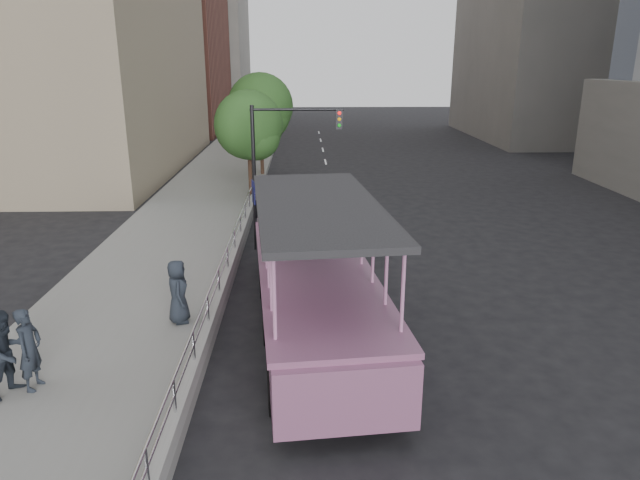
# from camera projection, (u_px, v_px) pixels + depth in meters

# --- Properties ---
(ground) EXTENTS (160.00, 160.00, 0.00)m
(ground) POSITION_uv_depth(u_px,v_px,m) (329.00, 342.00, 15.00)
(ground) COLOR black
(sidewalk) EXTENTS (5.50, 80.00, 0.30)m
(sidewalk) POSITION_uv_depth(u_px,v_px,m) (184.00, 231.00, 24.33)
(sidewalk) COLOR gray
(sidewalk) RESTS_ON ground
(kerb_wall) EXTENTS (0.24, 30.00, 0.36)m
(kerb_wall) POSITION_uv_depth(u_px,v_px,m) (220.00, 297.00, 16.68)
(kerb_wall) COLOR #AEAEA8
(kerb_wall) RESTS_ON sidewalk
(guardrail) EXTENTS (0.07, 22.00, 0.71)m
(guardrail) POSITION_uv_depth(u_px,v_px,m) (218.00, 275.00, 16.48)
(guardrail) COLOR silver
(guardrail) RESTS_ON kerb_wall
(duck_boat) EXTENTS (3.89, 11.70, 3.81)m
(duck_boat) POSITION_uv_depth(u_px,v_px,m) (311.00, 273.00, 15.88)
(duck_boat) COLOR black
(duck_boat) RESTS_ON ground
(car) EXTENTS (3.01, 4.46, 1.41)m
(car) POSITION_uv_depth(u_px,v_px,m) (357.00, 225.00, 23.17)
(car) COLOR white
(car) RESTS_ON ground
(pedestrian_near) EXTENTS (0.51, 0.72, 1.85)m
(pedestrian_near) POSITION_uv_depth(u_px,v_px,m) (30.00, 349.00, 12.10)
(pedestrian_near) COLOR #212831
(pedestrian_near) RESTS_ON sidewalk
(pedestrian_mid) EXTENTS (1.02, 1.13, 1.90)m
(pedestrian_mid) POSITION_uv_depth(u_px,v_px,m) (8.00, 352.00, 11.92)
(pedestrian_mid) COLOR #212831
(pedestrian_mid) RESTS_ON sidewalk
(pedestrian_far) EXTENTS (0.75, 0.97, 1.76)m
(pedestrian_far) POSITION_uv_depth(u_px,v_px,m) (178.00, 291.00, 15.24)
(pedestrian_far) COLOR #212831
(pedestrian_far) RESTS_ON sidewalk
(parking_sign) EXTENTS (0.18, 0.60, 2.73)m
(parking_sign) POSITION_uv_depth(u_px,v_px,m) (254.00, 207.00, 21.88)
(parking_sign) COLOR black
(parking_sign) RESTS_ON ground
(traffic_signal) EXTENTS (4.20, 0.32, 5.20)m
(traffic_signal) POSITION_uv_depth(u_px,v_px,m) (279.00, 143.00, 25.82)
(traffic_signal) COLOR black
(traffic_signal) RESTS_ON ground
(street_tree_near) EXTENTS (3.52, 3.52, 5.72)m
(street_tree_near) POSITION_uv_depth(u_px,v_px,m) (250.00, 128.00, 28.95)
(street_tree_near) COLOR #362118
(street_tree_near) RESTS_ON ground
(street_tree_far) EXTENTS (3.97, 3.97, 6.45)m
(street_tree_far) POSITION_uv_depth(u_px,v_px,m) (262.00, 109.00, 34.53)
(street_tree_far) COLOR #362118
(street_tree_far) RESTS_ON ground
(midrise_stone_b) EXTENTS (16.00, 14.00, 20.00)m
(midrise_stone_b) POSITION_uv_depth(u_px,v_px,m) (182.00, 37.00, 72.57)
(midrise_stone_b) COLOR gray
(midrise_stone_b) RESTS_ON ground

